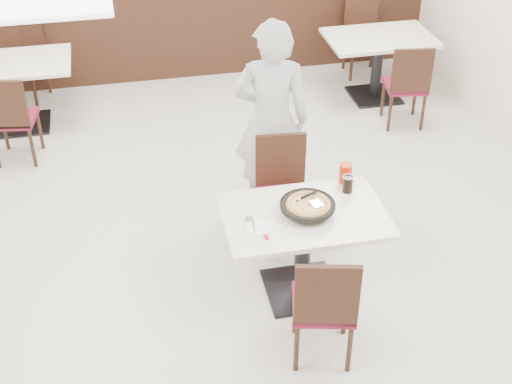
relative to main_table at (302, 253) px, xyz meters
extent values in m
plane|color=#B3B3AE|center=(-0.31, 0.62, -0.38)|extent=(7.00, 7.00, 0.00)
cube|color=black|center=(-0.31, 4.10, 0.18)|extent=(5.90, 0.03, 1.10)
cylinder|color=black|center=(0.02, 0.03, 0.39)|extent=(0.12, 0.12, 0.04)
cylinder|color=black|center=(0.02, 0.00, 0.42)|extent=(0.41, 0.41, 0.01)
cylinder|color=tan|center=(0.03, 0.00, 0.44)|extent=(0.37, 0.37, 0.02)
cube|color=silver|center=(0.08, -0.02, 0.47)|extent=(0.10, 0.11, 0.00)
cube|color=silver|center=(-0.42, -0.18, 0.38)|extent=(0.17, 0.17, 0.00)
cylinder|color=white|center=(-0.36, -0.10, 0.38)|extent=(0.21, 0.21, 0.01)
cube|color=silver|center=(-0.40, -0.08, 0.39)|extent=(0.03, 0.15, 0.00)
cylinder|color=black|center=(0.40, 0.21, 0.44)|extent=(0.08, 0.08, 0.13)
cylinder|color=#C51600|center=(0.42, 0.34, 0.45)|extent=(0.11, 0.11, 0.16)
imported|color=#B7B8BD|center=(0.02, 1.16, 0.53)|extent=(0.74, 0.56, 1.81)
camera|label=1|loc=(-1.23, -4.05, 3.45)|focal=50.00mm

